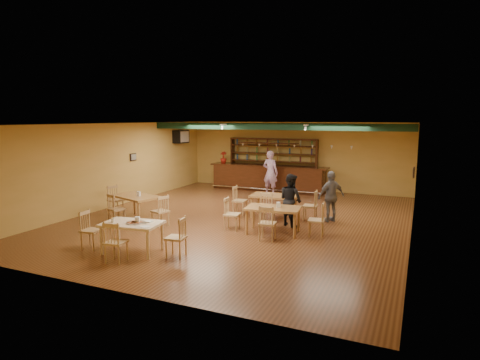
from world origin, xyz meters
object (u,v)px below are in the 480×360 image
at_px(near_table, 132,237).
at_px(patron_right_a, 291,200).
at_px(patron_bar, 270,173).
at_px(dining_table_b, 274,206).
at_px(bar_counter, 268,178).
at_px(dining_table_c, 137,208).
at_px(dining_table_d, 273,220).

height_order(near_table, patron_right_a, patron_right_a).
relative_size(near_table, patron_bar, 0.74).
relative_size(dining_table_b, patron_right_a, 0.93).
xyz_separation_m(bar_counter, patron_right_a, (2.63, -5.29, 0.22)).
relative_size(dining_table_b, dining_table_c, 0.95).
bearing_deg(near_table, patron_bar, 78.80).
bearing_deg(dining_table_b, patron_right_a, -48.54).
bearing_deg(bar_counter, patron_bar, -63.93).
bearing_deg(dining_table_d, dining_table_b, 101.17).
bearing_deg(dining_table_c, near_table, -35.58).
xyz_separation_m(bar_counter, dining_table_d, (2.43, -6.30, -0.19)).
relative_size(dining_table_d, near_table, 1.08).
height_order(dining_table_c, dining_table_d, dining_table_c).
bearing_deg(dining_table_d, bar_counter, 103.90).
bearing_deg(patron_right_a, dining_table_b, -12.71).
height_order(bar_counter, dining_table_b, bar_counter).
height_order(dining_table_b, patron_bar, patron_bar).
height_order(bar_counter, near_table, bar_counter).
height_order(near_table, patron_bar, patron_bar).
relative_size(dining_table_d, patron_bar, 0.80).
bearing_deg(patron_right_a, dining_table_c, 47.44).
distance_m(dining_table_c, patron_right_a, 4.85).
xyz_separation_m(bar_counter, dining_table_c, (-2.03, -6.55, -0.18)).
xyz_separation_m(near_table, patron_bar, (0.50, 8.39, 0.56)).
bearing_deg(dining_table_c, bar_counter, 91.13).
xyz_separation_m(dining_table_d, patron_right_a, (0.20, 1.01, 0.41)).
distance_m(dining_table_b, patron_right_a, 1.21).
bearing_deg(near_table, dining_table_b, 60.03).
height_order(bar_counter, patron_right_a, patron_right_a).
distance_m(bar_counter, patron_bar, 0.99).
height_order(dining_table_d, near_table, dining_table_d).
height_order(dining_table_b, dining_table_d, dining_table_d).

